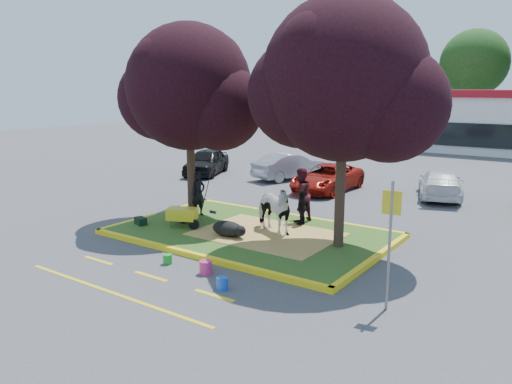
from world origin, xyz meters
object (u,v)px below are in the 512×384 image
Objects in this scene: sign_post at (390,231)px; bucket_pink at (206,267)px; bucket_green at (168,259)px; handler at (198,194)px; bucket_blue at (222,283)px; cow at (272,209)px; car_silver at (290,166)px; car_black at (207,161)px; wheelbarrow at (182,214)px; calf at (228,229)px.

sign_post is 8.15× the size of bucket_pink.
bucket_green is at bearing -178.85° from bucket_pink.
bucket_green is at bearing -138.81° from handler.
bucket_blue is at bearing -170.85° from sign_post.
cow reaches higher than bucket_blue.
car_silver is at bearing 47.76° from cow.
cow is at bearing 107.87° from bucket_blue.
car_black is at bearing 49.02° from handler.
bucket_blue is at bearing -70.25° from car_black.
handler reaches higher than wheelbarrow.
sign_post reaches higher than car_black.
calf is 2.50m from bucket_green.
bucket_blue is 0.07× the size of car_silver.
car_black reaches higher than bucket_blue.
bucket_pink is 0.08× the size of car_silver.
calf is 2.80m from handler.
cow is 5.35× the size of bucket_pink.
bucket_blue is (4.55, -4.36, -0.78)m from handler.
bucket_pink is at bearing 178.88° from sign_post.
calf is at bearing -109.88° from handler.
wheelbarrow is 3.89m from bucket_pink.
handler is 0.39× the size of car_black.
cow is 6.11× the size of bucket_blue.
bucket_green is 1.29m from bucket_pink.
handler is 6.03× the size of bucket_green.
bucket_green is 0.88× the size of bucket_blue.
bucket_green is at bearing -78.35° from wheelbarrow.
car_silver is at bearing -4.86° from car_black.
handler reaches higher than bucket_pink.
calf is 0.27× the size of car_black.
calf is 0.27× the size of car_silver.
calf is 6.09m from sign_post.
wheelbarrow is 0.41× the size of car_black.
wheelbarrow reaches higher than bucket_pink.
cow is 0.44× the size of car_black.
handler is at bearing 104.15° from cow.
wheelbarrow is (-2.68, -1.11, -0.33)m from cow.
bucket_pink is 14.74m from car_black.
bucket_green is 0.77× the size of bucket_pink.
handler is 6.36m from bucket_blue.
calf is 1.81m from wheelbarrow.
sign_post is 3.96m from bucket_blue.
handler is 0.39× the size of car_silver.
calf is at bearing 116.61° from bucket_pink.
car_black reaches higher than wheelbarrow.
sign_post reaches higher than wheelbarrow.
wheelbarrow is 4.90× the size of bucket_pink.
calf is (-0.88, -1.06, -0.52)m from cow.
wheelbarrow is (0.57, -1.43, -0.35)m from handler.
cow is 0.66× the size of sign_post.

